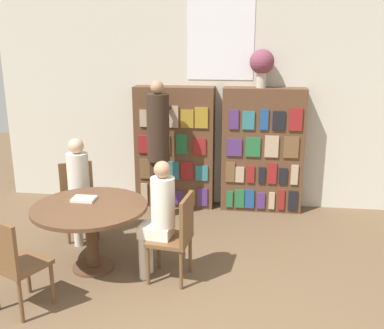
{
  "coord_description": "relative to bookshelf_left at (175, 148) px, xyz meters",
  "views": [
    {
      "loc": [
        0.46,
        -2.54,
        2.37
      ],
      "look_at": [
        -0.16,
        2.05,
        1.05
      ],
      "focal_mm": 42.0,
      "sensor_mm": 36.0,
      "label": 1
    }
  ],
  "objects": [
    {
      "name": "chair_near_camera",
      "position": [
        -0.94,
        -2.82,
        -0.35
      ],
      "size": [
        0.53,
        0.53,
        0.9
      ],
      "rotation": [
        0.0,
        0.0,
        -0.43
      ],
      "color": "brown",
      "rests_on": "ground_plane"
    },
    {
      "name": "seated_reader_right",
      "position": [
        0.19,
        -2.07,
        -0.17
      ],
      "size": [
        0.37,
        0.27,
        1.23
      ],
      "rotation": [
        0.0,
        0.0,
        1.45
      ],
      "color": "silver",
      "rests_on": "ground_plane"
    },
    {
      "name": "wall_back",
      "position": [
        0.61,
        0.19,
        0.65
      ],
      "size": [
        6.4,
        0.07,
        3.0
      ],
      "color": "beige",
      "rests_on": "ground_plane"
    },
    {
      "name": "bookshelf_right",
      "position": [
        1.23,
        -0.0,
        -0.0
      ],
      "size": [
        1.11,
        0.34,
        1.72
      ],
      "color": "brown",
      "rests_on": "ground_plane"
    },
    {
      "name": "librarian_standing",
      "position": [
        -0.13,
        -0.5,
        0.27
      ],
      "size": [
        0.29,
        0.56,
        1.84
      ],
      "color": "#332319",
      "rests_on": "ground_plane"
    },
    {
      "name": "seated_reader_left",
      "position": [
        -0.91,
        -1.33,
        -0.15
      ],
      "size": [
        0.38,
        0.4,
        1.25
      ],
      "rotation": [
        0.0,
        0.0,
        -2.63
      ],
      "color": "beige",
      "rests_on": "ground_plane"
    },
    {
      "name": "chair_left_side",
      "position": [
        -1.0,
        -1.17,
        -0.35
      ],
      "size": [
        0.54,
        0.54,
        0.9
      ],
      "rotation": [
        0.0,
        0.0,
        -2.63
      ],
      "color": "brown",
      "rests_on": "ground_plane"
    },
    {
      "name": "flower_vase",
      "position": [
        1.17,
        0.0,
        1.18
      ],
      "size": [
        0.32,
        0.32,
        0.5
      ],
      "color": "#B7AD9E",
      "rests_on": "bookshelf_right"
    },
    {
      "name": "reading_table",
      "position": [
        -0.55,
        -1.98,
        -0.27
      ],
      "size": [
        1.18,
        1.18,
        0.71
      ],
      "color": "brown",
      "rests_on": "ground_plane"
    },
    {
      "name": "chair_far_side",
      "position": [
        0.38,
        -2.09,
        -0.35
      ],
      "size": [
        0.44,
        0.44,
        0.9
      ],
      "rotation": [
        0.0,
        0.0,
        1.45
      ],
      "color": "brown",
      "rests_on": "ground_plane"
    },
    {
      "name": "open_book_on_table",
      "position": [
        -0.66,
        -1.84,
        -0.13
      ],
      "size": [
        0.24,
        0.18,
        0.03
      ],
      "color": "silver",
      "rests_on": "reading_table"
    },
    {
      "name": "bookshelf_left",
      "position": [
        0.0,
        0.0,
        0.0
      ],
      "size": [
        1.11,
        0.34,
        1.72
      ],
      "color": "brown",
      "rests_on": "ground_plane"
    }
  ]
}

